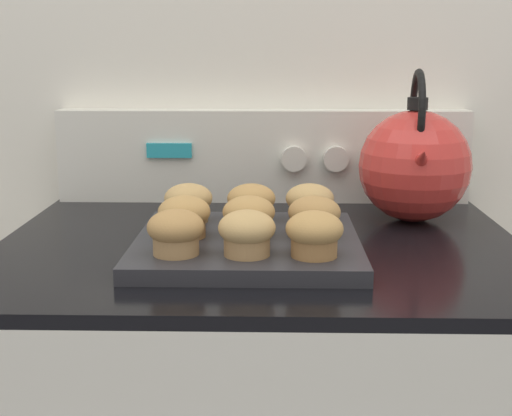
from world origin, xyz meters
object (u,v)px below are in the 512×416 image
(muffin_r1_c2, at_px, (314,217))
(muffin_r1_c1, at_px, (249,216))
(muffin_r1_c0, at_px, (184,216))
(muffin_r2_c0, at_px, (188,202))
(muffin_r2_c1, at_px, (251,203))
(tea_kettle, at_px, (415,164))
(muffin_r0_c0, at_px, (176,232))
(muffin_r0_c2, at_px, (314,233))
(muffin_r2_c2, at_px, (310,202))
(muffin_pan, at_px, (247,244))
(muffin_r0_c1, at_px, (247,233))

(muffin_r1_c2, bearing_deg, muffin_r1_c1, -179.06)
(muffin_r1_c0, xyz_separation_m, muffin_r1_c2, (0.18, 0.00, 0.00))
(muffin_r1_c1, height_order, muffin_r2_c0, same)
(muffin_r1_c1, distance_m, muffin_r1_c2, 0.09)
(muffin_r2_c1, height_order, tea_kettle, tea_kettle)
(muffin_r1_c2, xyz_separation_m, tea_kettle, (0.18, 0.19, 0.04))
(muffin_r2_c0, distance_m, tea_kettle, 0.38)
(muffin_r0_c0, height_order, muffin_r0_c2, same)
(tea_kettle, bearing_deg, muffin_r2_c2, -150.38)
(muffin_r1_c1, xyz_separation_m, muffin_r2_c2, (0.09, 0.09, 0.00))
(muffin_r1_c1, xyz_separation_m, muffin_r1_c2, (0.09, 0.00, 0.00))
(muffin_pan, relative_size, muffin_r2_c0, 4.25)
(muffin_r0_c1, distance_m, muffin_r1_c1, 0.09)
(muffin_pan, xyz_separation_m, muffin_r1_c2, (0.09, 0.00, 0.04))
(muffin_r0_c0, height_order, muffin_r2_c0, same)
(muffin_r2_c1, xyz_separation_m, muffin_r2_c2, (0.09, 0.00, 0.00))
(muffin_r1_c1, height_order, tea_kettle, tea_kettle)
(muffin_r0_c1, relative_size, muffin_r2_c0, 1.00)
(muffin_r0_c1, relative_size, muffin_r0_c2, 1.00)
(muffin_r1_c2, relative_size, muffin_r2_c1, 1.00)
(muffin_r0_c1, bearing_deg, muffin_r1_c2, 45.06)
(muffin_r0_c1, xyz_separation_m, muffin_r1_c1, (-0.00, 0.09, 0.00))
(muffin_r0_c0, xyz_separation_m, muffin_r1_c2, (0.18, 0.09, 0.00))
(muffin_r1_c0, bearing_deg, muffin_r2_c0, 93.05)
(muffin_r0_c0, bearing_deg, muffin_pan, 45.10)
(muffin_r0_c0, bearing_deg, muffin_r1_c1, 44.07)
(muffin_r0_c2, distance_m, muffin_r2_c0, 0.26)
(muffin_r1_c0, distance_m, muffin_r1_c1, 0.09)
(muffin_r0_c0, bearing_deg, muffin_r0_c2, -1.43)
(muffin_r2_c0, bearing_deg, muffin_r2_c1, -0.08)
(muffin_r1_c0, bearing_deg, muffin_r0_c2, -27.33)
(muffin_r0_c2, distance_m, tea_kettle, 0.34)
(muffin_r0_c1, distance_m, muffin_r2_c1, 0.18)
(muffin_pan, xyz_separation_m, muffin_r2_c1, (0.00, 0.09, 0.04))
(muffin_r0_c1, height_order, muffin_r1_c1, same)
(muffin_pan, relative_size, muffin_r1_c2, 4.25)
(muffin_r0_c1, bearing_deg, muffin_r2_c0, 117.89)
(tea_kettle, bearing_deg, muffin_r0_c0, -141.62)
(muffin_r0_c2, relative_size, muffin_r2_c2, 1.00)
(muffin_pan, height_order, muffin_r1_c0, muffin_r1_c0)
(muffin_r0_c2, bearing_deg, muffin_r2_c2, 88.96)
(muffin_r2_c2, relative_size, tea_kettle, 0.29)
(tea_kettle, bearing_deg, muffin_r1_c2, -132.11)
(muffin_r0_c1, bearing_deg, muffin_r2_c1, 89.98)
(muffin_r0_c1, distance_m, tea_kettle, 0.39)
(muffin_r2_c1, relative_size, tea_kettle, 0.29)
(muffin_r2_c2, xyz_separation_m, tea_kettle, (0.18, 0.10, 0.04))
(muffin_pan, bearing_deg, muffin_r1_c1, -30.02)
(muffin_r1_c0, bearing_deg, muffin_pan, 1.26)
(muffin_r0_c0, xyz_separation_m, muffin_r2_c1, (0.09, 0.18, 0.00))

